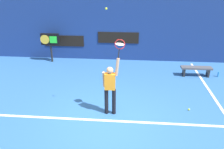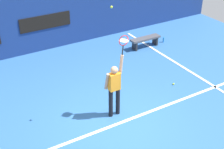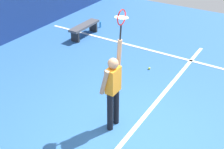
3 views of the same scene
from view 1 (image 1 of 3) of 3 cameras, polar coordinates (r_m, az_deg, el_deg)
The scene contains 13 objects.
ground_plane at distance 7.55m, azimuth -1.27°, elevation -11.14°, with size 18.00×18.00×0.00m, color #2D609E.
back_wall at distance 12.40m, azimuth 1.64°, elevation 11.47°, with size 18.00×0.20×3.46m, color navy.
sponsor_banner_center at distance 12.39m, azimuth 1.58°, elevation 9.21°, with size 2.20×0.03×0.60m, color black.
sponsor_banner_portside at distance 12.97m, azimuth -11.92°, elevation 8.26°, with size 2.20×0.03×0.60m, color black.
court_baseline at distance 7.47m, azimuth -1.35°, elevation -11.51°, with size 10.00×0.10×0.01m, color white.
court_sideline at distance 9.79m, azimuth 23.85°, elevation -4.70°, with size 0.10×7.00×0.01m, color white.
tennis_player at distance 7.35m, azimuth -0.48°, elevation -3.03°, with size 0.55×0.31×1.99m.
tennis_racket at distance 6.83m, azimuth 1.95°, elevation 7.34°, with size 0.34×0.27×0.62m.
tennis_ball at distance 6.64m, azimuth -1.47°, elevation 16.21°, with size 0.07×0.07×0.07m, color #CCE033.
scoreboard_clock at distance 12.57m, azimuth -15.32°, elevation 8.28°, with size 0.96×0.20×1.55m.
court_bench at distance 11.22m, azimuth 20.40°, elevation 1.26°, with size 1.40×0.36×0.45m.
water_bottle at distance 11.62m, azimuth 25.14°, elevation 0.05°, with size 0.07×0.07×0.24m, color #338CD8.
spare_ball at distance 8.42m, azimuth 18.76°, elevation -8.31°, with size 0.07×0.07×0.07m, color #CCE033.
Camera 1 is at (0.70, -6.19, 4.27)m, focal length 36.40 mm.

